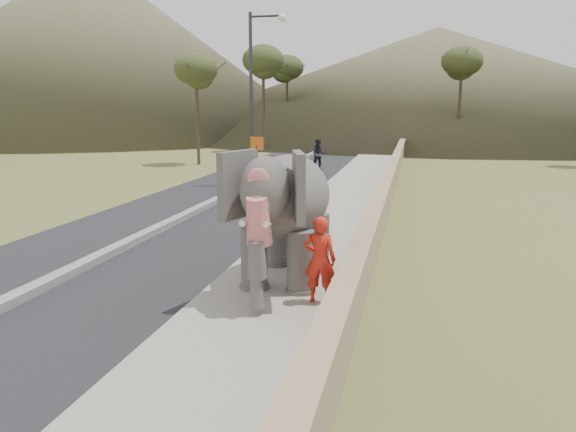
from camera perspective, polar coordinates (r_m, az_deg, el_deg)
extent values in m
plane|color=olive|center=(12.19, -0.39, -7.35)|extent=(160.00, 160.00, 0.00)
cube|color=black|center=(22.90, -6.91, 1.50)|extent=(7.00, 120.00, 0.03)
cube|color=black|center=(22.89, -6.91, 1.73)|extent=(0.35, 120.00, 0.22)
cube|color=#9E9687|center=(21.74, 5.61, 1.16)|extent=(3.00, 120.00, 0.15)
cube|color=tan|center=(21.53, 9.99, 2.22)|extent=(0.30, 120.00, 1.10)
cylinder|color=#2F2F34|center=(26.97, -3.75, 11.54)|extent=(0.16, 0.16, 8.00)
cylinder|color=#2F2F34|center=(27.04, -2.14, 19.64)|extent=(1.60, 0.10, 0.10)
sphere|color=#FFF2CC|center=(26.86, -0.61, 19.49)|extent=(0.36, 0.36, 0.36)
cylinder|color=#2D2D33|center=(26.16, -3.16, 4.97)|extent=(0.08, 0.08, 2.00)
cube|color=orange|center=(26.06, -3.18, 7.37)|extent=(0.60, 0.05, 0.60)
cone|color=brown|center=(78.03, -19.47, 15.97)|extent=(60.00, 60.00, 22.00)
cone|color=brown|center=(81.33, 14.81, 13.19)|extent=(80.00, 80.00, 14.00)
imported|color=red|center=(10.72, 3.26, -4.45)|extent=(0.62, 0.40, 1.69)
imported|color=maroon|center=(31.65, 1.01, 5.12)|extent=(1.01, 1.86, 0.93)
imported|color=black|center=(31.36, 3.15, 6.27)|extent=(0.98, 0.84, 1.76)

